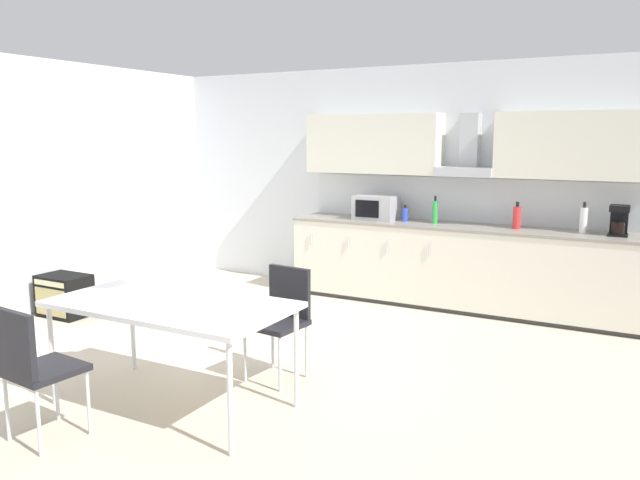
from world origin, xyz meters
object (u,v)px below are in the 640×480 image
at_px(chair_near_left, 32,361).
at_px(pendant_lamp, 165,156).
at_px(dining_table, 172,308).
at_px(bottle_blue, 405,214).
at_px(chair_far_right, 282,311).
at_px(bottle_white, 584,220).
at_px(coffee_maker, 619,220).
at_px(bottle_green, 435,212).
at_px(bottle_red, 517,217).
at_px(microwave, 376,208).
at_px(guitar_amp, 65,295).

height_order(chair_near_left, pendant_lamp, pendant_lamp).
bearing_deg(dining_table, chair_near_left, -114.86).
xyz_separation_m(bottle_blue, pendant_lamp, (-0.38, -3.50, 0.75)).
xyz_separation_m(chair_far_right, pendant_lamp, (-0.38, -0.82, 1.22)).
xyz_separation_m(bottle_white, pendant_lamp, (-2.27, -3.49, 0.70)).
distance_m(coffee_maker, pendant_lamp, 4.41).
relative_size(bottle_blue, chair_near_left, 0.22).
distance_m(bottle_white, chair_near_left, 5.09).
bearing_deg(bottle_green, dining_table, -101.90).
bearing_deg(coffee_maker, dining_table, -126.37).
relative_size(dining_table, chair_near_left, 1.91).
xyz_separation_m(coffee_maker, bottle_red, (-0.97, -0.01, -0.03)).
bearing_deg(coffee_maker, bottle_blue, -179.61).
xyz_separation_m(bottle_red, chair_near_left, (-2.00, -4.33, -0.51)).
height_order(bottle_red, chair_far_right, bottle_red).
xyz_separation_m(dining_table, chair_far_right, (0.38, 0.82, -0.18)).
height_order(microwave, bottle_white, bottle_white).
bearing_deg(pendant_lamp, bottle_red, 65.20).
relative_size(dining_table, chair_far_right, 1.91).
xyz_separation_m(bottle_red, guitar_amp, (-4.16, -2.33, -0.82)).
xyz_separation_m(bottle_green, chair_near_left, (-1.12, -4.31, -0.52)).
bearing_deg(guitar_amp, bottle_white, 25.73).
relative_size(microwave, bottle_blue, 2.54).
distance_m(microwave, dining_table, 3.50).
relative_size(bottle_green, chair_near_left, 0.35).
distance_m(bottle_white, bottle_blue, 1.89).
height_order(microwave, guitar_amp, microwave).
xyz_separation_m(bottle_green, guitar_amp, (-3.27, -2.32, -0.83)).
relative_size(bottle_red, bottle_white, 0.90).
distance_m(coffee_maker, bottle_red, 0.97).
bearing_deg(chair_near_left, bottle_white, 58.43).
bearing_deg(chair_far_right, bottle_white, 54.71).
distance_m(microwave, bottle_blue, 0.36).
height_order(coffee_maker, chair_near_left, coffee_maker).
bearing_deg(chair_far_right, bottle_blue, 90.01).
bearing_deg(bottle_white, pendant_lamp, -123.03).
distance_m(coffee_maker, guitar_amp, 5.70).
xyz_separation_m(coffee_maker, chair_near_left, (-2.97, -4.34, -0.54)).
xyz_separation_m(coffee_maker, pendant_lamp, (-2.59, -3.51, 0.68)).
distance_m(bottle_red, bottle_green, 0.88).
bearing_deg(coffee_maker, guitar_amp, -155.47).
height_order(bottle_white, chair_near_left, bottle_white).
xyz_separation_m(bottle_blue, guitar_amp, (-2.92, -2.32, -0.78)).
bearing_deg(chair_near_left, pendant_lamp, 65.14).
relative_size(chair_near_left, guitar_amp, 1.67).
xyz_separation_m(bottle_red, bottle_blue, (-1.24, -0.01, -0.04)).
distance_m(bottle_blue, guitar_amp, 3.81).
distance_m(microwave, coffee_maker, 2.56).
distance_m(bottle_blue, chair_far_right, 2.71).
relative_size(bottle_blue, guitar_amp, 0.36).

